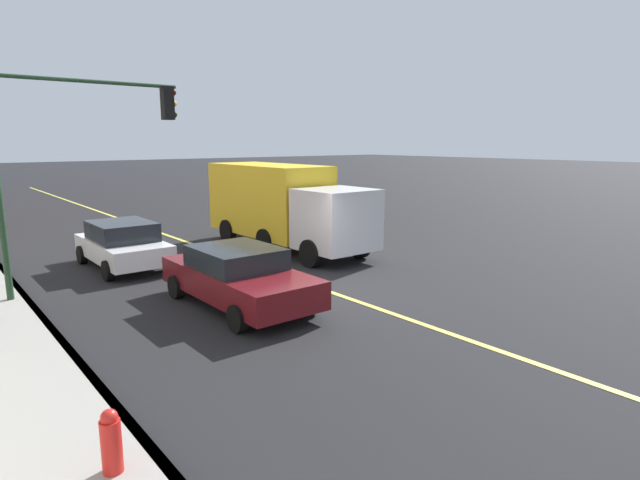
# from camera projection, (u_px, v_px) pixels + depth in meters

# --- Properties ---
(ground) EXTENTS (200.00, 200.00, 0.00)m
(ground) POSITION_uv_depth(u_px,v_px,m) (322.00, 289.00, 14.03)
(ground) COLOR black
(curb_edge) EXTENTS (80.00, 0.16, 0.15)m
(curb_edge) POSITION_uv_depth(u_px,v_px,m) (63.00, 345.00, 10.01)
(curb_edge) COLOR slate
(curb_edge) RESTS_ON ground
(lane_stripe_center) EXTENTS (80.00, 0.16, 0.01)m
(lane_stripe_center) POSITION_uv_depth(u_px,v_px,m) (322.00, 289.00, 14.03)
(lane_stripe_center) COLOR #D8CC4C
(lane_stripe_center) RESTS_ON ground
(car_maroon) EXTENTS (4.71, 2.10, 1.45)m
(car_maroon) POSITION_uv_depth(u_px,v_px,m) (238.00, 276.00, 12.54)
(car_maroon) COLOR #591116
(car_maroon) RESTS_ON ground
(car_white) EXTENTS (4.11, 2.01, 1.47)m
(car_white) POSITION_uv_depth(u_px,v_px,m) (123.00, 244.00, 16.35)
(car_white) COLOR silver
(car_white) RESTS_ON ground
(truck_yellow) EXTENTS (7.83, 2.41, 3.08)m
(truck_yellow) POSITION_uv_depth(u_px,v_px,m) (283.00, 204.00, 19.19)
(truck_yellow) COLOR silver
(truck_yellow) RESTS_ON ground
(traffic_light_mast) EXTENTS (0.28, 4.63, 5.75)m
(traffic_light_mast) POSITION_uv_depth(u_px,v_px,m) (74.00, 141.00, 13.03)
(traffic_light_mast) COLOR #1E3823
(traffic_light_mast) RESTS_ON ground
(fire_hydrant) EXTENTS (0.24, 0.24, 0.94)m
(fire_hydrant) POSITION_uv_depth(u_px,v_px,m) (112.00, 447.00, 6.01)
(fire_hydrant) COLOR red
(fire_hydrant) RESTS_ON ground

